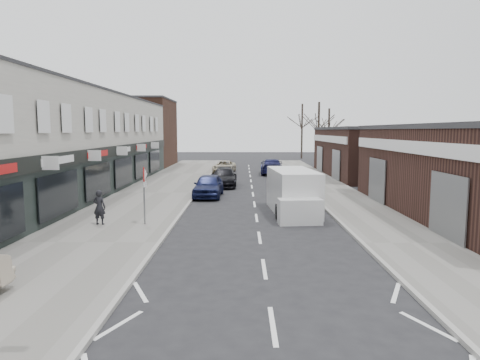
{
  "coord_description": "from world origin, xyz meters",
  "views": [
    {
      "loc": [
        -0.67,
        -7.25,
        4.4
      ],
      "look_at": [
        -0.79,
        8.25,
        2.6
      ],
      "focal_mm": 32.0,
      "sensor_mm": 36.0,
      "label": 1
    }
  ],
  "objects_px": {
    "parked_car_right_b": "(290,178)",
    "parked_car_right_c": "(272,166)",
    "parked_car_right_a": "(293,184)",
    "parked_car_left_c": "(224,167)",
    "pedestrian": "(99,207)",
    "white_van": "(293,193)",
    "warning_sign": "(145,179)",
    "parked_car_left_a": "(208,186)",
    "parked_car_left_b": "(224,177)"
  },
  "relations": [
    {
      "from": "parked_car_left_b",
      "to": "parked_car_left_a",
      "type": "bearing_deg",
      "value": -98.29
    },
    {
      "from": "warning_sign",
      "to": "pedestrian",
      "type": "bearing_deg",
      "value": -177.69
    },
    {
      "from": "parked_car_left_a",
      "to": "parked_car_left_c",
      "type": "distance_m",
      "value": 16.43
    },
    {
      "from": "parked_car_left_c",
      "to": "parked_car_right_c",
      "type": "height_order",
      "value": "parked_car_right_c"
    },
    {
      "from": "white_van",
      "to": "parked_car_left_b",
      "type": "xyz_separation_m",
      "value": [
        -4.2,
        11.04,
        -0.38
      ]
    },
    {
      "from": "parked_car_left_b",
      "to": "pedestrian",
      "type": "bearing_deg",
      "value": -109.3
    },
    {
      "from": "warning_sign",
      "to": "parked_car_right_a",
      "type": "height_order",
      "value": "warning_sign"
    },
    {
      "from": "parked_car_left_b",
      "to": "warning_sign",
      "type": "bearing_deg",
      "value": -101.69
    },
    {
      "from": "warning_sign",
      "to": "white_van",
      "type": "distance_m",
      "value": 7.96
    },
    {
      "from": "parked_car_right_b",
      "to": "parked_car_right_c",
      "type": "distance_m",
      "value": 10.2
    },
    {
      "from": "parked_car_left_a",
      "to": "parked_car_left_c",
      "type": "height_order",
      "value": "parked_car_left_a"
    },
    {
      "from": "white_van",
      "to": "parked_car_right_b",
      "type": "xyz_separation_m",
      "value": [
        0.91,
        10.35,
        -0.33
      ]
    },
    {
      "from": "parked_car_left_c",
      "to": "parked_car_left_b",
      "type": "bearing_deg",
      "value": -82.13
    },
    {
      "from": "pedestrian",
      "to": "parked_car_left_a",
      "type": "distance_m",
      "value": 9.93
    },
    {
      "from": "parked_car_right_c",
      "to": "parked_car_right_b",
      "type": "bearing_deg",
      "value": 96.98
    },
    {
      "from": "parked_car_right_b",
      "to": "parked_car_right_c",
      "type": "xyz_separation_m",
      "value": [
        -0.71,
        10.17,
        0.03
      ]
    },
    {
      "from": "warning_sign",
      "to": "pedestrian",
      "type": "height_order",
      "value": "warning_sign"
    },
    {
      "from": "parked_car_left_a",
      "to": "parked_car_right_a",
      "type": "height_order",
      "value": "parked_car_left_a"
    },
    {
      "from": "parked_car_right_a",
      "to": "parked_car_right_c",
      "type": "distance_m",
      "value": 13.77
    },
    {
      "from": "white_van",
      "to": "parked_car_left_b",
      "type": "height_order",
      "value": "white_van"
    },
    {
      "from": "parked_car_left_c",
      "to": "warning_sign",
      "type": "bearing_deg",
      "value": -90.16
    },
    {
      "from": "white_van",
      "to": "pedestrian",
      "type": "distance_m",
      "value": 9.84
    },
    {
      "from": "parked_car_left_b",
      "to": "parked_car_right_c",
      "type": "xyz_separation_m",
      "value": [
        4.4,
        9.49,
        0.07
      ]
    },
    {
      "from": "parked_car_right_a",
      "to": "parked_car_right_c",
      "type": "relative_size",
      "value": 0.82
    },
    {
      "from": "warning_sign",
      "to": "parked_car_left_c",
      "type": "bearing_deg",
      "value": 84.36
    },
    {
      "from": "parked_car_left_c",
      "to": "pedestrian",
      "type": "bearing_deg",
      "value": -94.76
    },
    {
      "from": "white_van",
      "to": "parked_car_right_b",
      "type": "bearing_deg",
      "value": 79.88
    },
    {
      "from": "warning_sign",
      "to": "parked_car_right_a",
      "type": "xyz_separation_m",
      "value": [
        7.94,
        10.06,
        -1.47
      ]
    },
    {
      "from": "warning_sign",
      "to": "pedestrian",
      "type": "xyz_separation_m",
      "value": [
        -2.09,
        -0.08,
        -1.28
      ]
    },
    {
      "from": "warning_sign",
      "to": "parked_car_right_a",
      "type": "distance_m",
      "value": 12.9
    },
    {
      "from": "warning_sign",
      "to": "parked_car_right_c",
      "type": "xyz_separation_m",
      "value": [
        7.36,
        23.82,
        -1.42
      ]
    },
    {
      "from": "white_van",
      "to": "parked_car_left_a",
      "type": "bearing_deg",
      "value": 126.68
    },
    {
      "from": "parked_car_left_b",
      "to": "parked_car_left_c",
      "type": "relative_size",
      "value": 1.1
    },
    {
      "from": "white_van",
      "to": "parked_car_right_c",
      "type": "height_order",
      "value": "white_van"
    },
    {
      "from": "parked_car_right_a",
      "to": "warning_sign",
      "type": "bearing_deg",
      "value": 50.3
    },
    {
      "from": "parked_car_left_c",
      "to": "parked_car_right_a",
      "type": "relative_size",
      "value": 1.01
    },
    {
      "from": "parked_car_left_a",
      "to": "parked_car_left_b",
      "type": "relative_size",
      "value": 0.9
    },
    {
      "from": "parked_car_right_a",
      "to": "parked_car_right_b",
      "type": "xyz_separation_m",
      "value": [
        0.14,
        3.59,
        0.03
      ]
    },
    {
      "from": "parked_car_right_c",
      "to": "parked_car_right_a",
      "type": "bearing_deg",
      "value": 95.38
    },
    {
      "from": "parked_car_left_c",
      "to": "parked_car_right_b",
      "type": "height_order",
      "value": "parked_car_right_b"
    },
    {
      "from": "parked_car_left_b",
      "to": "parked_car_left_c",
      "type": "height_order",
      "value": "parked_car_left_b"
    },
    {
      "from": "pedestrian",
      "to": "parked_car_left_b",
      "type": "distance_m",
      "value": 15.28
    },
    {
      "from": "parked_car_left_b",
      "to": "parked_car_left_c",
      "type": "distance_m",
      "value": 10.99
    },
    {
      "from": "pedestrian",
      "to": "parked_car_left_b",
      "type": "xyz_separation_m",
      "value": [
        5.04,
        14.42,
        -0.2
      ]
    },
    {
      "from": "parked_car_left_b",
      "to": "parked_car_right_b",
      "type": "relative_size",
      "value": 1.11
    },
    {
      "from": "warning_sign",
      "to": "parked_car_right_c",
      "type": "distance_m",
      "value": 24.97
    },
    {
      "from": "pedestrian",
      "to": "parked_car_left_c",
      "type": "height_order",
      "value": "pedestrian"
    },
    {
      "from": "parked_car_left_a",
      "to": "parked_car_left_b",
      "type": "height_order",
      "value": "parked_car_left_a"
    },
    {
      "from": "pedestrian",
      "to": "parked_car_left_c",
      "type": "relative_size",
      "value": 0.36
    },
    {
      "from": "warning_sign",
      "to": "parked_car_left_a",
      "type": "xyz_separation_m",
      "value": [
        2.17,
        8.89,
        -1.44
      ]
    }
  ]
}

